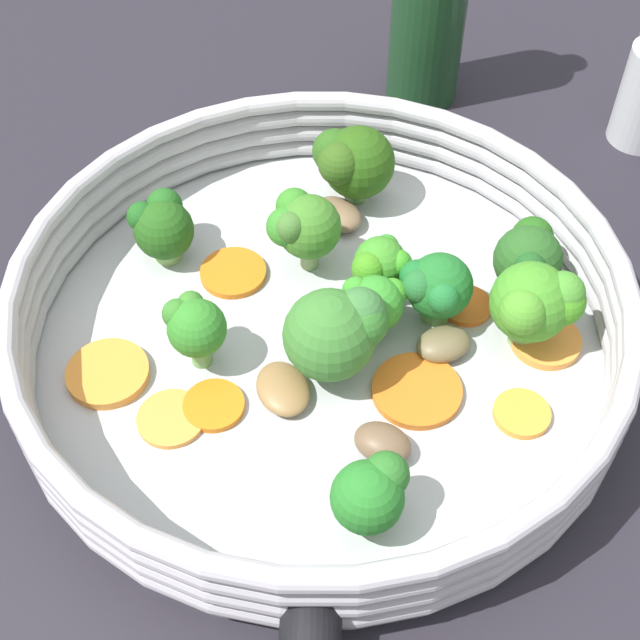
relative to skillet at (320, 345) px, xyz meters
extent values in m
plane|color=black|center=(0.00, 0.00, -0.01)|extent=(4.00, 4.00, 0.00)
cylinder|color=#B2B5B7|center=(0.00, 0.00, 0.00)|extent=(0.31, 0.31, 0.01)
torus|color=#B2AEB5|center=(0.00, 0.00, 0.01)|extent=(0.32, 0.32, 0.01)
torus|color=#B2AEB5|center=(0.00, 0.00, 0.02)|extent=(0.32, 0.32, 0.01)
torus|color=#B2AEB5|center=(0.00, 0.00, 0.03)|extent=(0.32, 0.32, 0.01)
torus|color=#B2AEB5|center=(0.00, 0.00, 0.05)|extent=(0.32, 0.32, 0.01)
sphere|color=#AFB1B6|center=(-0.15, 0.00, 0.01)|extent=(0.01, 0.01, 0.01)
sphere|color=#B6B5B4|center=(-0.12, -0.08, 0.01)|extent=(0.01, 0.01, 0.01)
cylinder|color=orange|center=(-0.02, -0.11, 0.01)|extent=(0.04, 0.04, 0.00)
cylinder|color=orange|center=(0.03, 0.06, 0.01)|extent=(0.05, 0.05, 0.00)
cylinder|color=orange|center=(0.04, -0.07, 0.01)|extent=(0.04, 0.04, 0.00)
cylinder|color=orange|center=(-0.06, 0.04, 0.01)|extent=(0.04, 0.04, 0.00)
cylinder|color=orange|center=(-0.06, 0.10, 0.01)|extent=(0.05, 0.05, 0.01)
cylinder|color=orange|center=(0.03, -0.12, 0.01)|extent=(0.05, 0.05, 0.00)
cylinder|color=orange|center=(-0.07, 0.06, 0.01)|extent=(0.04, 0.04, 0.00)
cylinder|color=orange|center=(-0.02, -0.06, 0.01)|extent=(0.06, 0.06, 0.00)
cylinder|color=#8CAB5E|center=(0.03, -0.10, 0.02)|extent=(0.01, 0.01, 0.02)
sphere|color=#3F8825|center=(0.03, -0.10, 0.04)|extent=(0.04, 0.04, 0.04)
sphere|color=#488D28|center=(0.02, -0.10, 0.04)|extent=(0.02, 0.02, 0.02)
sphere|color=#41872A|center=(0.03, -0.12, 0.04)|extent=(0.02, 0.02, 0.02)
sphere|color=#3E8D1E|center=(0.03, -0.12, 0.04)|extent=(0.03, 0.03, 0.03)
cylinder|color=#71A44F|center=(0.03, -0.06, 0.01)|extent=(0.02, 0.02, 0.01)
sphere|color=#1D6625|center=(0.03, -0.06, 0.03)|extent=(0.04, 0.04, 0.04)
sphere|color=#21622B|center=(0.03, -0.05, 0.04)|extent=(0.02, 0.02, 0.02)
sphere|color=#1D692D|center=(0.02, -0.06, 0.03)|extent=(0.02, 0.02, 0.02)
sphere|color=#196427|center=(0.03, -0.04, 0.03)|extent=(0.02, 0.02, 0.02)
cylinder|color=#70A658|center=(-0.03, 0.05, 0.01)|extent=(0.01, 0.01, 0.02)
sphere|color=#2E7B25|center=(-0.03, 0.05, 0.03)|extent=(0.03, 0.03, 0.03)
sphere|color=#327325|center=(-0.03, 0.06, 0.04)|extent=(0.02, 0.02, 0.02)
sphere|color=#357426|center=(-0.02, 0.06, 0.04)|extent=(0.01, 0.01, 0.01)
cylinder|color=#719A4F|center=(-0.02, -0.01, 0.01)|extent=(0.01, 0.01, 0.02)
sphere|color=#36722C|center=(-0.02, -0.01, 0.04)|extent=(0.05, 0.05, 0.05)
sphere|color=#366F34|center=(-0.01, -0.02, 0.04)|extent=(0.03, 0.03, 0.03)
sphere|color=#2D6A25|center=(-0.01, -0.03, 0.04)|extent=(0.03, 0.03, 0.03)
cylinder|color=#619144|center=(0.11, 0.01, 0.01)|extent=(0.01, 0.01, 0.02)
sphere|color=#275012|center=(0.11, 0.01, 0.03)|extent=(0.04, 0.04, 0.04)
sphere|color=#2F5317|center=(0.10, 0.02, 0.04)|extent=(0.03, 0.03, 0.03)
sphere|color=#285518|center=(0.11, 0.03, 0.04)|extent=(0.03, 0.03, 0.03)
cylinder|color=#88B660|center=(0.03, 0.10, 0.01)|extent=(0.02, 0.02, 0.01)
sphere|color=#215117|center=(0.03, 0.10, 0.03)|extent=(0.03, 0.03, 0.03)
sphere|color=#1E581B|center=(0.04, 0.10, 0.03)|extent=(0.02, 0.02, 0.02)
sphere|color=#1B4B17|center=(0.04, 0.10, 0.03)|extent=(0.02, 0.02, 0.02)
sphere|color=#1C541B|center=(0.03, 0.11, 0.03)|extent=(0.02, 0.02, 0.02)
cylinder|color=#68954D|center=(0.07, -0.10, 0.01)|extent=(0.01, 0.01, 0.01)
sphere|color=#24531E|center=(0.07, -0.10, 0.03)|extent=(0.04, 0.04, 0.04)
sphere|color=#215617|center=(0.08, -0.10, 0.03)|extent=(0.02, 0.02, 0.02)
sphere|color=#1B4C1C|center=(0.05, -0.10, 0.04)|extent=(0.02, 0.02, 0.02)
cylinder|color=#7E955C|center=(0.05, 0.02, 0.02)|extent=(0.01, 0.01, 0.02)
sphere|color=#3B7525|center=(0.05, 0.02, 0.04)|extent=(0.04, 0.04, 0.04)
sphere|color=#337B23|center=(0.06, 0.03, 0.04)|extent=(0.02, 0.02, 0.02)
sphere|color=#3C6B2A|center=(0.04, 0.03, 0.04)|extent=(0.02, 0.02, 0.02)
sphere|color=#327D26|center=(0.04, 0.03, 0.04)|extent=(0.02, 0.02, 0.02)
cylinder|color=#7E9D5E|center=(0.04, -0.02, 0.01)|extent=(0.01, 0.01, 0.02)
sphere|color=#3A8525|center=(0.04, -0.02, 0.03)|extent=(0.03, 0.03, 0.03)
sphere|color=#368E21|center=(0.04, -0.03, 0.03)|extent=(0.01, 0.01, 0.01)
sphere|color=#3C851C|center=(0.03, -0.02, 0.03)|extent=(0.02, 0.02, 0.02)
sphere|color=#328A29|center=(0.05, -0.02, 0.03)|extent=(0.01, 0.01, 0.01)
cylinder|color=#5C9749|center=(0.01, -0.03, 0.01)|extent=(0.01, 0.01, 0.02)
sphere|color=#328828|center=(0.01, -0.03, 0.03)|extent=(0.03, 0.03, 0.03)
sphere|color=#358E27|center=(0.01, -0.02, 0.04)|extent=(0.01, 0.01, 0.01)
sphere|color=#379023|center=(0.02, -0.03, 0.03)|extent=(0.02, 0.02, 0.02)
cylinder|color=#89AC6B|center=(-0.10, -0.05, 0.01)|extent=(0.01, 0.01, 0.01)
sphere|color=#247125|center=(-0.10, -0.05, 0.03)|extent=(0.03, 0.03, 0.03)
sphere|color=#2A7923|center=(-0.09, -0.06, 0.03)|extent=(0.02, 0.02, 0.02)
sphere|color=#286924|center=(-0.09, -0.06, 0.03)|extent=(0.02, 0.02, 0.02)
ellipsoid|color=brown|center=(0.01, -0.06, 0.01)|extent=(0.04, 0.04, 0.01)
ellipsoid|color=brown|center=(-0.06, -0.05, 0.01)|extent=(0.03, 0.03, 0.01)
ellipsoid|color=#826448|center=(0.09, 0.02, 0.01)|extent=(0.04, 0.04, 0.01)
ellipsoid|color=olive|center=(-0.04, 0.01, 0.01)|extent=(0.04, 0.04, 0.01)
camera|label=1|loc=(-0.28, -0.09, 0.38)|focal=50.00mm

